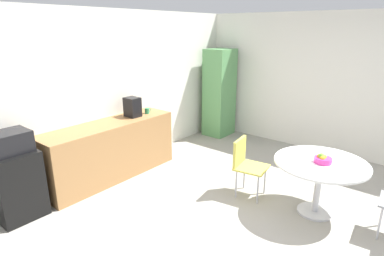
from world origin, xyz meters
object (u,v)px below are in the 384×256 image
object	(u,v)px
microwave	(8,143)
mug_white	(147,111)
locker_cabinet	(219,93)
chair_yellow	(245,161)
round_table	(320,171)
mini_fridge	(16,185)
fruit_bowl	(322,159)
coffee_maker	(132,107)

from	to	relation	value
microwave	mug_white	distance (m)	2.22
locker_cabinet	chair_yellow	size ratio (longest dim) A/B	2.27
round_table	mug_white	size ratio (longest dim) A/B	8.78
locker_cabinet	mini_fridge	bearing A→B (deg)	178.67
fruit_bowl	mug_white	xyz separation A→B (m)	(-0.20, 2.89, 0.17)
locker_cabinet	mug_white	size ratio (longest dim) A/B	14.60
microwave	coffee_maker	world-z (taller)	coffee_maker
mini_fridge	fruit_bowl	distance (m)	3.83
chair_yellow	fruit_bowl	world-z (taller)	fruit_bowl
microwave	locker_cabinet	xyz separation A→B (m)	(4.32, -0.10, -0.05)
locker_cabinet	mug_white	world-z (taller)	locker_cabinet
mini_fridge	chair_yellow	world-z (taller)	mini_fridge
locker_cabinet	fruit_bowl	size ratio (longest dim) A/B	8.94
round_table	mug_white	bearing A→B (deg)	94.56
mug_white	coffee_maker	size ratio (longest dim) A/B	0.40
locker_cabinet	round_table	bearing A→B (deg)	-123.48
fruit_bowl	coffee_maker	xyz separation A→B (m)	(-0.48, 2.94, 0.29)
chair_yellow	mug_white	bearing A→B (deg)	92.18
microwave	locker_cabinet	world-z (taller)	locker_cabinet
mug_white	locker_cabinet	bearing A→B (deg)	-1.51
chair_yellow	coffee_maker	distance (m)	2.05
fruit_bowl	coffee_maker	distance (m)	2.99
mini_fridge	fruit_bowl	bearing A→B (deg)	-50.44
coffee_maker	mug_white	bearing A→B (deg)	-9.07
mini_fridge	locker_cabinet	xyz separation A→B (m)	(4.32, -0.10, 0.51)
mini_fridge	round_table	world-z (taller)	mini_fridge
mini_fridge	locker_cabinet	bearing A→B (deg)	-1.33
round_table	coffee_maker	distance (m)	3.00
mini_fridge	mug_white	distance (m)	2.28
chair_yellow	round_table	bearing A→B (deg)	-80.82
microwave	round_table	xyz separation A→B (m)	(2.45, -2.92, -0.40)
chair_yellow	microwave	bearing A→B (deg)	139.68
mini_fridge	fruit_bowl	xyz separation A→B (m)	(2.43, -2.94, 0.34)
locker_cabinet	round_table	world-z (taller)	locker_cabinet
mini_fridge	locker_cabinet	size ratio (longest dim) A/B	0.46
microwave	mug_white	world-z (taller)	microwave
chair_yellow	fruit_bowl	xyz separation A→B (m)	(0.13, -0.99, 0.25)
microwave	coffee_maker	xyz separation A→B (m)	(1.94, 0.00, 0.07)
round_table	chair_yellow	distance (m)	0.99
microwave	chair_yellow	distance (m)	3.05
chair_yellow	coffee_maker	bearing A→B (deg)	100.27
locker_cabinet	coffee_maker	size ratio (longest dim) A/B	5.88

